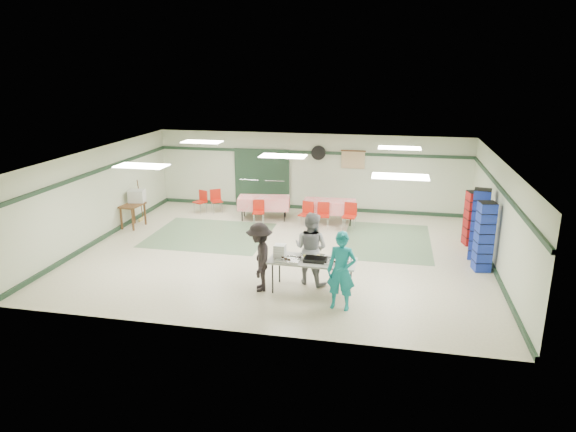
% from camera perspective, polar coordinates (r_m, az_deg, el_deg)
% --- Properties ---
extents(floor, '(11.00, 11.00, 0.00)m').
position_cam_1_polar(floor, '(14.24, -0.52, -4.01)').
color(floor, beige).
rests_on(floor, ground).
extents(ceiling, '(11.00, 11.00, 0.00)m').
position_cam_1_polar(ceiling, '(13.53, -0.55, 6.76)').
color(ceiling, white).
rests_on(ceiling, wall_back).
extents(wall_back, '(11.00, 0.00, 11.00)m').
position_cam_1_polar(wall_back, '(18.13, 2.45, 4.91)').
color(wall_back, beige).
rests_on(wall_back, floor).
extents(wall_front, '(11.00, 0.00, 11.00)m').
position_cam_1_polar(wall_front, '(9.69, -6.13, -5.65)').
color(wall_front, beige).
rests_on(wall_front, floor).
extents(wall_left, '(0.00, 9.00, 9.00)m').
position_cam_1_polar(wall_left, '(15.88, -20.35, 2.21)').
color(wall_left, beige).
rests_on(wall_left, floor).
extents(wall_right, '(0.00, 9.00, 9.00)m').
position_cam_1_polar(wall_right, '(13.80, 22.40, -0.06)').
color(wall_right, beige).
rests_on(wall_right, floor).
extents(trim_back, '(11.00, 0.06, 0.10)m').
position_cam_1_polar(trim_back, '(17.97, 2.47, 7.08)').
color(trim_back, '#1C3322').
rests_on(trim_back, wall_back).
extents(baseboard_back, '(11.00, 0.06, 0.12)m').
position_cam_1_polar(baseboard_back, '(18.40, 2.39, 0.95)').
color(baseboard_back, '#1C3322').
rests_on(baseboard_back, floor).
extents(trim_left, '(0.06, 9.00, 0.10)m').
position_cam_1_polar(trim_left, '(15.72, -20.51, 4.68)').
color(trim_left, '#1C3322').
rests_on(trim_left, wall_back).
extents(baseboard_left, '(0.06, 9.00, 0.12)m').
position_cam_1_polar(baseboard_left, '(16.21, -19.81, -2.22)').
color(baseboard_left, '#1C3322').
rests_on(baseboard_left, floor).
extents(trim_right, '(0.06, 9.00, 0.10)m').
position_cam_1_polar(trim_right, '(13.63, 22.59, 2.77)').
color(trim_right, '#1C3322').
rests_on(trim_right, wall_back).
extents(baseboard_right, '(0.06, 9.00, 0.12)m').
position_cam_1_polar(baseboard_right, '(14.19, 21.71, -5.05)').
color(baseboard_right, '#1C3322').
rests_on(baseboard_right, floor).
extents(green_patch_a, '(3.50, 3.00, 0.01)m').
position_cam_1_polar(green_patch_a, '(15.81, -8.65, -2.07)').
color(green_patch_a, slate).
rests_on(green_patch_a, floor).
extents(green_patch_b, '(2.50, 3.50, 0.01)m').
position_cam_1_polar(green_patch_b, '(15.37, 10.95, -2.74)').
color(green_patch_b, slate).
rests_on(green_patch_b, floor).
extents(double_door_left, '(0.90, 0.06, 2.10)m').
position_cam_1_polar(double_door_left, '(18.60, -4.31, 4.23)').
color(double_door_left, gray).
rests_on(double_door_left, floor).
extents(double_door_right, '(0.90, 0.06, 2.10)m').
position_cam_1_polar(double_door_right, '(18.37, -1.45, 4.12)').
color(double_door_right, gray).
rests_on(double_door_right, floor).
extents(door_frame, '(2.00, 0.03, 2.15)m').
position_cam_1_polar(door_frame, '(18.46, -2.92, 4.16)').
color(door_frame, '#1C3322').
rests_on(door_frame, floor).
extents(wall_fan, '(0.50, 0.10, 0.50)m').
position_cam_1_polar(wall_fan, '(17.90, 3.40, 7.02)').
color(wall_fan, black).
rests_on(wall_fan, wall_back).
extents(scroll_banner, '(0.80, 0.02, 0.60)m').
position_cam_1_polar(scroll_banner, '(17.80, 7.24, 6.22)').
color(scroll_banner, tan).
rests_on(scroll_banner, wall_back).
extents(serving_table, '(1.98, 0.85, 0.76)m').
position_cam_1_polar(serving_table, '(11.61, 2.73, -5.10)').
color(serving_table, '#ADACA8').
rests_on(serving_table, floor).
extents(sheet_tray_right, '(0.58, 0.45, 0.02)m').
position_cam_1_polar(sheet_tray_right, '(11.49, 5.60, -5.12)').
color(sheet_tray_right, silver).
rests_on(sheet_tray_right, serving_table).
extents(sheet_tray_mid, '(0.58, 0.45, 0.02)m').
position_cam_1_polar(sheet_tray_mid, '(11.71, 2.62, -4.63)').
color(sheet_tray_mid, silver).
rests_on(sheet_tray_mid, serving_table).
extents(sheet_tray_left, '(0.56, 0.43, 0.02)m').
position_cam_1_polar(sheet_tray_left, '(11.56, -0.02, -4.89)').
color(sheet_tray_left, silver).
rests_on(sheet_tray_left, serving_table).
extents(baking_pan, '(0.54, 0.34, 0.08)m').
position_cam_1_polar(baking_pan, '(11.52, 3.12, -4.85)').
color(baking_pan, black).
rests_on(baking_pan, serving_table).
extents(foam_box_stack, '(0.27, 0.24, 0.30)m').
position_cam_1_polar(foam_box_stack, '(11.72, -0.91, -3.89)').
color(foam_box_stack, white).
rests_on(foam_box_stack, serving_table).
extents(volunteer_teal, '(0.67, 0.49, 1.70)m').
position_cam_1_polar(volunteer_teal, '(10.81, 5.95, -6.11)').
color(volunteer_teal, teal).
rests_on(volunteer_teal, floor).
extents(volunteer_grey, '(1.02, 0.90, 1.74)m').
position_cam_1_polar(volunteer_grey, '(12.00, 2.55, -3.59)').
color(volunteer_grey, gray).
rests_on(volunteer_grey, floor).
extents(volunteer_dark, '(0.83, 1.15, 1.59)m').
position_cam_1_polar(volunteer_dark, '(11.67, -3.17, -4.58)').
color(volunteer_dark, black).
rests_on(volunteer_dark, floor).
extents(dining_table_a, '(1.70, 0.82, 0.77)m').
position_cam_1_polar(dining_table_a, '(16.71, 4.63, 1.11)').
color(dining_table_a, red).
rests_on(dining_table_a, floor).
extents(dining_table_b, '(1.78, 0.99, 0.77)m').
position_cam_1_polar(dining_table_b, '(17.10, -2.70, 1.51)').
color(dining_table_b, red).
rests_on(dining_table_b, floor).
extents(chair_a, '(0.42, 0.42, 0.82)m').
position_cam_1_polar(chair_a, '(16.20, 3.94, 0.38)').
color(chair_a, '#B51C0E').
rests_on(chair_a, floor).
extents(chair_b, '(0.48, 0.48, 0.82)m').
position_cam_1_polar(chair_b, '(16.27, 2.11, 0.48)').
color(chair_b, '#B51C0E').
rests_on(chair_b, floor).
extents(chair_c, '(0.44, 0.44, 0.85)m').
position_cam_1_polar(chair_c, '(16.11, 6.89, 0.29)').
color(chair_c, '#B51C0E').
rests_on(chair_c, floor).
extents(chair_d, '(0.43, 0.44, 0.79)m').
position_cam_1_polar(chair_d, '(16.60, -3.29, 0.72)').
color(chair_d, '#B51C0E').
rests_on(chair_d, floor).
extents(chair_loose_a, '(0.52, 0.52, 0.81)m').
position_cam_1_polar(chair_loose_a, '(18.08, -7.99, 1.94)').
color(chair_loose_a, '#B51C0E').
rests_on(chair_loose_a, floor).
extents(chair_loose_b, '(0.49, 0.49, 0.79)m').
position_cam_1_polar(chair_loose_b, '(18.06, -9.59, 1.82)').
color(chair_loose_b, '#B51C0E').
rests_on(chair_loose_b, floor).
extents(crate_stack_blue_a, '(0.45, 0.45, 1.78)m').
position_cam_1_polar(crate_stack_blue_a, '(13.59, 20.96, -2.18)').
color(crate_stack_blue_a, '#1B3DA2').
rests_on(crate_stack_blue_a, floor).
extents(crate_stack_red, '(0.49, 0.49, 1.57)m').
position_cam_1_polar(crate_stack_red, '(15.48, 19.84, -0.25)').
color(crate_stack_red, maroon).
rests_on(crate_stack_red, floor).
extents(crate_stack_blue_b, '(0.49, 0.49, 1.91)m').
position_cam_1_polar(crate_stack_blue_b, '(14.35, 20.49, -0.90)').
color(crate_stack_blue_b, '#1B3DA2').
rests_on(crate_stack_blue_b, floor).
extents(printer_table, '(0.62, 0.87, 0.74)m').
position_cam_1_polar(printer_table, '(16.94, -16.88, 0.86)').
color(printer_table, brown).
rests_on(printer_table, floor).
extents(office_printer, '(0.56, 0.51, 0.38)m').
position_cam_1_polar(office_printer, '(17.15, -16.44, 2.15)').
color(office_printer, beige).
rests_on(office_printer, printer_table).
extents(broom, '(0.09, 0.22, 1.37)m').
position_cam_1_polar(broom, '(17.53, -16.11, 1.74)').
color(broom, brown).
rests_on(broom, floor).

